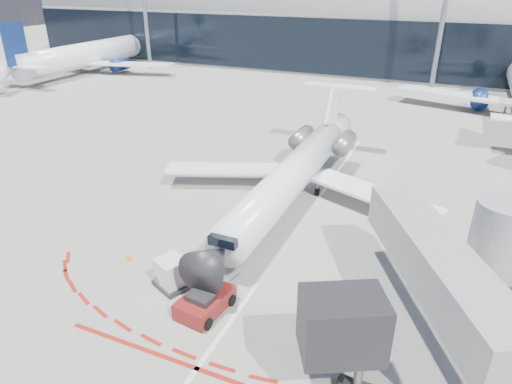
% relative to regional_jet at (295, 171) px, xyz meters
% --- Properties ---
extents(ground, '(260.00, 260.00, 0.00)m').
position_rel_regional_jet_xyz_m(ground, '(1.73, -6.42, -2.29)').
color(ground, slate).
rests_on(ground, ground).
extents(apron_centerline, '(0.25, 40.00, 0.01)m').
position_rel_regional_jet_xyz_m(apron_centerline, '(1.73, -4.42, -2.28)').
color(apron_centerline, silver).
rests_on(apron_centerline, ground).
extents(apron_stop_bar, '(14.00, 0.25, 0.01)m').
position_rel_regional_jet_xyz_m(apron_stop_bar, '(1.73, -17.92, -2.28)').
color(apron_stop_bar, maroon).
rests_on(apron_stop_bar, ground).
extents(terminal_building, '(150.00, 24.15, 24.00)m').
position_rel_regional_jet_xyz_m(terminal_building, '(1.73, 58.55, 6.23)').
color(terminal_building, gray).
rests_on(terminal_building, ground).
extents(jet_bridge, '(10.03, 15.20, 4.90)m').
position_rel_regional_jet_xyz_m(jet_bridge, '(11.52, -9.43, 0.72)').
color(jet_bridge, gray).
rests_on(jet_bridge, ground).
extents(light_mast_centre, '(0.70, 0.70, 25.00)m').
position_rel_regional_jet_xyz_m(light_mast_centre, '(6.73, 41.58, 10.21)').
color(light_mast_centre, gray).
rests_on(light_mast_centre, ground).
extents(regional_jet, '(22.20, 27.37, 6.86)m').
position_rel_regional_jet_xyz_m(regional_jet, '(0.00, 0.00, 0.00)').
color(regional_jet, white).
rests_on(regional_jet, ground).
extents(pushback_tug, '(2.40, 4.94, 1.26)m').
position_rel_regional_jet_xyz_m(pushback_tug, '(0.14, -14.35, -1.73)').
color(pushback_tug, '#5D0D12').
rests_on(pushback_tug, ground).
extents(uld_container, '(2.38, 2.24, 1.77)m').
position_rel_regional_jet_xyz_m(uld_container, '(-2.52, -13.31, -1.41)').
color(uld_container, black).
rests_on(uld_container, ground).
extents(safety_cone_left, '(0.37, 0.37, 0.51)m').
position_rel_regional_jet_xyz_m(safety_cone_left, '(-6.46, -12.21, -2.03)').
color(safety_cone_left, orange).
rests_on(safety_cone_left, ground).
extents(bg_airliner_0, '(37.14, 39.32, 12.01)m').
position_rel_regional_jet_xyz_m(bg_airliner_0, '(-50.94, 35.38, 3.72)').
color(bg_airliner_0, white).
rests_on(bg_airliner_0, ground).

